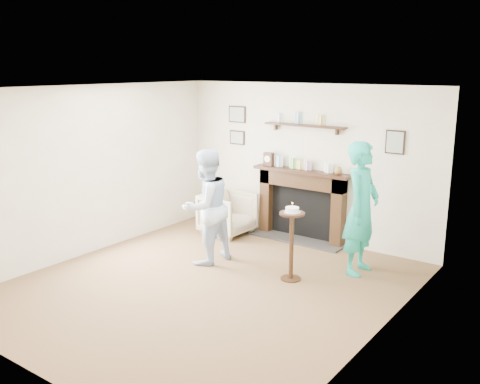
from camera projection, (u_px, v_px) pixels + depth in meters
name	position (u px, v px, depth m)	size (l,w,h in m)	color
ground	(207.00, 286.00, 6.88)	(5.00, 5.00, 0.00)	brown
room_shell	(239.00, 154.00, 7.06)	(4.54, 5.02, 2.52)	beige
armchair	(228.00, 234.00, 9.02)	(0.75, 0.77, 0.70)	tan
man	(207.00, 262.00, 7.73)	(0.80, 0.62, 1.64)	#C7E0F9
woman	(358.00, 272.00, 7.35)	(0.66, 0.43, 1.80)	teal
pedestal_table	(292.00, 233.00, 6.94)	(0.33, 0.33, 1.05)	black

